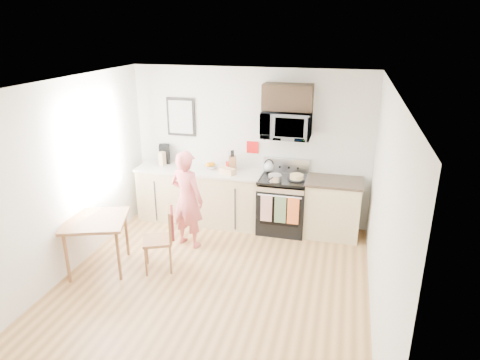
% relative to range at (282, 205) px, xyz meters
% --- Properties ---
extents(floor, '(4.60, 4.60, 0.00)m').
position_rel_range_xyz_m(floor, '(-0.63, -1.98, -0.44)').
color(floor, olive).
rests_on(floor, ground).
extents(back_wall, '(4.00, 0.04, 2.60)m').
position_rel_range_xyz_m(back_wall, '(-0.63, 0.32, 0.86)').
color(back_wall, silver).
rests_on(back_wall, floor).
extents(front_wall, '(4.00, 0.04, 2.60)m').
position_rel_range_xyz_m(front_wall, '(-0.63, -4.28, 0.86)').
color(front_wall, silver).
rests_on(front_wall, floor).
extents(left_wall, '(0.04, 4.60, 2.60)m').
position_rel_range_xyz_m(left_wall, '(-2.63, -1.98, 0.86)').
color(left_wall, silver).
rests_on(left_wall, floor).
extents(right_wall, '(0.04, 4.60, 2.60)m').
position_rel_range_xyz_m(right_wall, '(1.37, -1.98, 0.86)').
color(right_wall, silver).
rests_on(right_wall, floor).
extents(ceiling, '(4.00, 4.60, 0.04)m').
position_rel_range_xyz_m(ceiling, '(-0.63, -1.98, 2.16)').
color(ceiling, white).
rests_on(ceiling, back_wall).
extents(window, '(0.06, 1.40, 1.50)m').
position_rel_range_xyz_m(window, '(-2.59, -1.18, 1.11)').
color(window, white).
rests_on(window, left_wall).
extents(cabinet_left, '(2.10, 0.60, 0.90)m').
position_rel_range_xyz_m(cabinet_left, '(-1.43, 0.02, 0.01)').
color(cabinet_left, tan).
rests_on(cabinet_left, floor).
extents(countertop_left, '(2.14, 0.64, 0.04)m').
position_rel_range_xyz_m(countertop_left, '(-1.43, 0.02, 0.48)').
color(countertop_left, silver).
rests_on(countertop_left, cabinet_left).
extents(cabinet_right, '(0.84, 0.60, 0.90)m').
position_rel_range_xyz_m(cabinet_right, '(0.80, 0.02, 0.01)').
color(cabinet_right, tan).
rests_on(cabinet_right, floor).
extents(countertop_right, '(0.88, 0.64, 0.04)m').
position_rel_range_xyz_m(countertop_right, '(0.80, 0.02, 0.48)').
color(countertop_right, black).
rests_on(countertop_right, cabinet_right).
extents(range, '(0.76, 0.70, 1.16)m').
position_rel_range_xyz_m(range, '(0.00, 0.00, 0.00)').
color(range, black).
rests_on(range, floor).
extents(microwave, '(0.76, 0.51, 0.42)m').
position_rel_range_xyz_m(microwave, '(-0.00, 0.10, 1.32)').
color(microwave, silver).
rests_on(microwave, back_wall).
extents(upper_cabinet, '(0.76, 0.35, 0.40)m').
position_rel_range_xyz_m(upper_cabinet, '(-0.00, 0.15, 1.74)').
color(upper_cabinet, black).
rests_on(upper_cabinet, back_wall).
extents(wall_art, '(0.50, 0.04, 0.65)m').
position_rel_range_xyz_m(wall_art, '(-1.83, 0.30, 1.31)').
color(wall_art, black).
rests_on(wall_art, back_wall).
extents(wall_trivet, '(0.20, 0.02, 0.20)m').
position_rel_range_xyz_m(wall_trivet, '(-0.58, 0.31, 0.86)').
color(wall_trivet, red).
rests_on(wall_trivet, back_wall).
extents(person, '(0.63, 0.51, 1.51)m').
position_rel_range_xyz_m(person, '(-1.32, -0.86, 0.32)').
color(person, '#D23944').
rests_on(person, floor).
extents(dining_table, '(0.89, 0.89, 0.75)m').
position_rel_range_xyz_m(dining_table, '(-2.28, -1.81, 0.23)').
color(dining_table, brown).
rests_on(dining_table, floor).
extents(chair, '(0.54, 0.51, 0.91)m').
position_rel_range_xyz_m(chair, '(-1.35, -1.58, 0.15)').
color(chair, brown).
rests_on(chair, floor).
extents(knife_block, '(0.13, 0.16, 0.24)m').
position_rel_range_xyz_m(knife_block, '(-0.87, 0.10, 0.62)').
color(knife_block, brown).
rests_on(knife_block, countertop_left).
extents(utensil_crock, '(0.10, 0.10, 0.31)m').
position_rel_range_xyz_m(utensil_crock, '(-0.95, 0.16, 0.63)').
color(utensil_crock, red).
rests_on(utensil_crock, countertop_left).
extents(fruit_bowl, '(0.30, 0.30, 0.11)m').
position_rel_range_xyz_m(fruit_bowl, '(-1.25, 0.11, 0.55)').
color(fruit_bowl, silver).
rests_on(fruit_bowl, countertop_left).
extents(milk_carton, '(0.12, 0.12, 0.24)m').
position_rel_range_xyz_m(milk_carton, '(-2.11, 0.05, 0.62)').
color(milk_carton, tan).
rests_on(milk_carton, countertop_left).
extents(coffee_maker, '(0.25, 0.30, 0.32)m').
position_rel_range_xyz_m(coffee_maker, '(-2.14, 0.21, 0.65)').
color(coffee_maker, black).
rests_on(coffee_maker, countertop_left).
extents(bread_bag, '(0.30, 0.23, 0.10)m').
position_rel_range_xyz_m(bread_bag, '(-0.90, -0.10, 0.55)').
color(bread_bag, tan).
rests_on(bread_bag, countertop_left).
extents(cake, '(0.26, 0.26, 0.09)m').
position_rel_range_xyz_m(cake, '(0.22, -0.05, 0.53)').
color(cake, black).
rests_on(cake, range).
extents(kettle, '(0.17, 0.17, 0.22)m').
position_rel_range_xyz_m(kettle, '(-0.28, 0.22, 0.58)').
color(kettle, silver).
rests_on(kettle, range).
extents(pot, '(0.21, 0.35, 0.11)m').
position_rel_range_xyz_m(pot, '(-0.10, -0.20, 0.54)').
color(pot, silver).
rests_on(pot, range).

